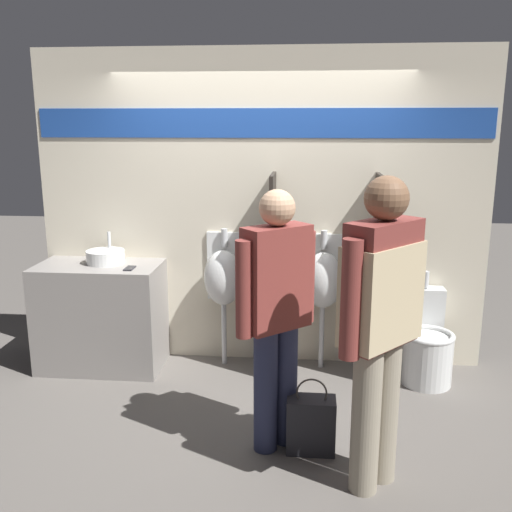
# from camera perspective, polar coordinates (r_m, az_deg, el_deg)

# --- Properties ---
(ground_plane) EXTENTS (16.00, 16.00, 0.00)m
(ground_plane) POSITION_cam_1_polar(r_m,az_deg,el_deg) (4.76, -0.19, -12.88)
(ground_plane) COLOR #5B5651
(display_wall) EXTENTS (3.86, 0.07, 2.70)m
(display_wall) POSITION_cam_1_polar(r_m,az_deg,el_deg) (4.92, 0.46, 4.70)
(display_wall) COLOR beige
(display_wall) RESTS_ON ground_plane
(sink_counter) EXTENTS (1.05, 0.58, 0.92)m
(sink_counter) POSITION_cam_1_polar(r_m,az_deg,el_deg) (5.13, -15.22, -5.82)
(sink_counter) COLOR gray
(sink_counter) RESTS_ON ground_plane
(sink_basin) EXTENTS (0.32, 0.32, 0.25)m
(sink_basin) POSITION_cam_1_polar(r_m,az_deg,el_deg) (5.03, -14.81, -0.06)
(sink_basin) COLOR silver
(sink_basin) RESTS_ON sink_counter
(cell_phone) EXTENTS (0.07, 0.14, 0.01)m
(cell_phone) POSITION_cam_1_polar(r_m,az_deg,el_deg) (4.79, -12.51, -1.21)
(cell_phone) COLOR #232328
(cell_phone) RESTS_ON sink_counter
(divider_near_counter) EXTENTS (0.03, 0.46, 1.69)m
(divider_near_counter) POSITION_cam_1_polar(r_m,az_deg,el_deg) (4.77, 1.63, -1.95)
(divider_near_counter) COLOR #28231E
(divider_near_counter) RESTS_ON ground_plane
(divider_mid) EXTENTS (0.03, 0.46, 1.69)m
(divider_mid) POSITION_cam_1_polar(r_m,az_deg,el_deg) (4.79, 11.88, -2.16)
(divider_mid) COLOR #28231E
(divider_mid) RESTS_ON ground_plane
(urinal_near_counter) EXTENTS (0.34, 0.27, 1.20)m
(urinal_near_counter) POSITION_cam_1_polar(r_m,az_deg,el_deg) (4.92, -3.27, -2.16)
(urinal_near_counter) COLOR silver
(urinal_near_counter) RESTS_ON ground_plane
(urinal_far) EXTENTS (0.34, 0.27, 1.20)m
(urinal_far) POSITION_cam_1_polar(r_m,az_deg,el_deg) (4.87, 6.72, -2.39)
(urinal_far) COLOR silver
(urinal_far) RESTS_ON ground_plane
(toilet) EXTENTS (0.42, 0.58, 0.88)m
(toilet) POSITION_cam_1_polar(r_m,az_deg,el_deg) (4.95, 16.67, -8.70)
(toilet) COLOR silver
(toilet) RESTS_ON ground_plane
(person_in_vest) EXTENTS (0.50, 0.51, 1.83)m
(person_in_vest) POSITION_cam_1_polar(r_m,az_deg,el_deg) (3.24, 12.33, -5.71)
(person_in_vest) COLOR gray
(person_in_vest) RESTS_ON ground_plane
(person_with_lanyard) EXTENTS (0.48, 0.43, 1.71)m
(person_with_lanyard) POSITION_cam_1_polar(r_m,az_deg,el_deg) (3.61, 2.04, -5.45)
(person_with_lanyard) COLOR #282D4C
(person_with_lanyard) RESTS_ON ground_plane
(shopping_bag) EXTENTS (0.31, 0.17, 0.51)m
(shopping_bag) POSITION_cam_1_polar(r_m,az_deg,el_deg) (3.86, 5.51, -16.40)
(shopping_bag) COLOR #232328
(shopping_bag) RESTS_ON ground_plane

